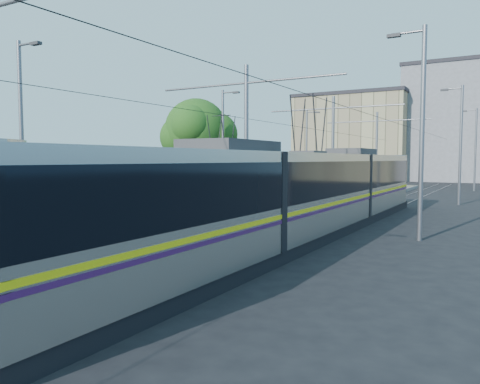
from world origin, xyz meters
The scene contains 13 objects.
ground centered at (0.00, 0.00, 0.00)m, with size 160.00×160.00×0.00m, color black.
platform centered at (0.00, 17.00, 0.15)m, with size 4.00×50.00×0.30m, color gray.
tactile_strip_left centered at (-1.45, 17.00, 0.30)m, with size 0.70×50.00×0.01m, color gray.
tactile_strip_right centered at (1.45, 17.00, 0.30)m, with size 0.70×50.00×0.01m, color gray.
rails centered at (0.00, 17.00, 0.02)m, with size 8.71×70.00×0.03m.
tram_left centered at (-3.60, 11.60, 1.71)m, with size 2.43×29.71×5.50m.
tram_right centered at (3.60, 6.46, 1.86)m, with size 2.43×29.01×5.50m.
catenary centered at (0.00, 14.15, 4.52)m, with size 9.20×70.00×7.00m.
street_lamps centered at (0.00, 21.00, 4.18)m, with size 15.18×38.22×8.00m.
shelter centered at (0.69, 14.11, 1.36)m, with size 0.65×0.97×2.03m.
tree centered at (-9.81, 18.64, 5.16)m, with size 5.25×4.85×7.63m.
building_left centered at (-10.00, 60.00, 6.36)m, with size 16.32×12.24×12.71m.
building_centre centered at (6.00, 64.00, 8.20)m, with size 18.36×14.28×16.37m.
Camera 1 is at (10.35, -10.56, 3.07)m, focal length 35.00 mm.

